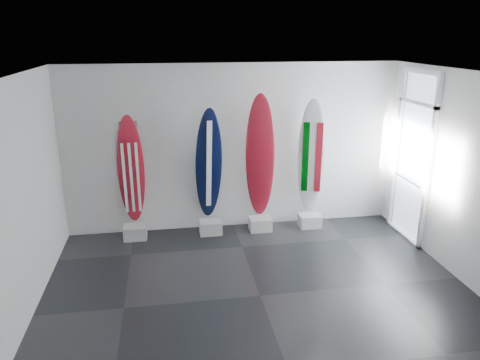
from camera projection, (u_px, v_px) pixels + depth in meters
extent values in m
plane|color=black|center=(260.00, 296.00, 6.37)|extent=(6.00, 6.00, 0.00)
plane|color=white|center=(264.00, 76.00, 5.45)|extent=(6.00, 6.00, 0.00)
plane|color=white|center=(233.00, 148.00, 8.26)|extent=(6.00, 0.00, 6.00)
plane|color=white|center=(328.00, 301.00, 3.56)|extent=(6.00, 0.00, 6.00)
plane|color=white|center=(15.00, 208.00, 5.45)|extent=(0.00, 5.00, 5.00)
plane|color=white|center=(473.00, 183.00, 6.37)|extent=(0.00, 5.00, 5.00)
cube|color=silver|center=(135.00, 232.00, 8.11)|extent=(0.40, 0.30, 0.24)
ellipsoid|color=maroon|center=(131.00, 171.00, 7.86)|extent=(0.47, 0.40, 1.99)
cube|color=silver|center=(211.00, 227.00, 8.31)|extent=(0.40, 0.30, 0.24)
ellipsoid|color=black|center=(209.00, 165.00, 8.05)|extent=(0.51, 0.46, 2.07)
cube|color=silver|center=(260.00, 224.00, 8.45)|extent=(0.40, 0.30, 0.24)
ellipsoid|color=maroon|center=(260.00, 157.00, 8.16)|extent=(0.57, 0.38, 2.28)
cube|color=silver|center=(310.00, 221.00, 8.60)|extent=(0.40, 0.30, 0.24)
ellipsoid|color=white|center=(311.00, 157.00, 8.32)|extent=(0.56, 0.44, 2.17)
cube|color=silver|center=(99.00, 216.00, 8.22)|extent=(0.09, 0.02, 0.13)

